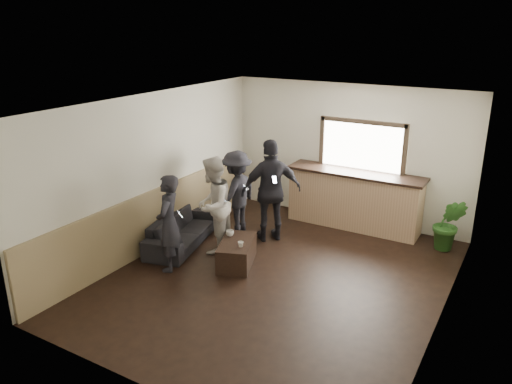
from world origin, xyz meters
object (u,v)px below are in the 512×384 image
Objects in this scene: person_a at (169,223)px; person_d at (271,191)px; potted_plant at (449,224)px; bar_counter at (355,196)px; cup_b at (241,244)px; coffee_table at (237,253)px; cup_a at (230,233)px; sofa at (182,230)px; person_b at (213,205)px; person_c at (236,193)px.

person_d is (0.87, 1.89, 0.15)m from person_a.
potted_plant is at bearing 157.79° from person_d.
bar_counter is 28.33× the size of cup_b.
coffee_table is (-1.13, -2.60, -0.43)m from bar_counter.
bar_counter is 2.72× the size of potted_plant.
coffee_table is 0.37m from cup_a.
sofa is at bearing 177.32° from cup_a.
person_d is at bearing 130.36° from person_b.
person_c reaches higher than coffee_table.
bar_counter reaches higher than person_b.
person_b is at bearing 158.22° from coffee_table.
cup_b is at bearing 53.27° from person_d.
person_b is (-1.78, -2.34, 0.23)m from bar_counter.
cup_b is (0.39, -0.28, -0.01)m from cup_a.
person_a is at bearing -27.62° from person_b.
potted_plant reaches higher than sofa.
cup_b is at bearing -116.26° from sofa.
person_d reaches higher than potted_plant.
person_a reaches higher than sofa.
bar_counter is 3.46m from sofa.
bar_counter is at bearing 129.70° from person_c.
person_b is (-3.63, -2.13, 0.37)m from potted_plant.
person_d reaches higher than coffee_table.
person_c is 0.85× the size of person_d.
potted_plant is at bearing 35.16° from cup_a.
person_d reaches higher than person_c.
person_a is at bearing -2.13° from person_c.
person_a is (-0.87, -0.69, 0.61)m from coffee_table.
person_d is at bearing 134.18° from person_a.
person_c is (-0.52, 1.03, 0.35)m from cup_a.
cup_b is 1.45m from person_d.
person_a reaches higher than cup_a.
person_a reaches higher than coffee_table.
person_c is (-0.91, 1.31, 0.35)m from cup_b.
cup_a is (-0.22, 0.13, 0.26)m from coffee_table.
person_c reaches higher than person_a.
bar_counter is 2.37m from person_c.
bar_counter is at bearing 127.65° from person_a.
cup_a is at bearing 120.59° from person_a.
bar_counter reaches higher than sofa.
sofa reaches higher than cup_b.
cup_a is (1.10, -0.05, 0.20)m from sofa.
sofa is 19.59× the size of cup_b.
bar_counter is at bearing -172.73° from person_d.
cup_a is 0.08× the size of person_c.
bar_counter is at bearing 127.90° from person_b.
sofa reaches higher than coffee_table.
person_d reaches higher than cup_a.
cup_b is 1.63m from person_c.
person_c is at bearing 122.36° from coffee_table.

